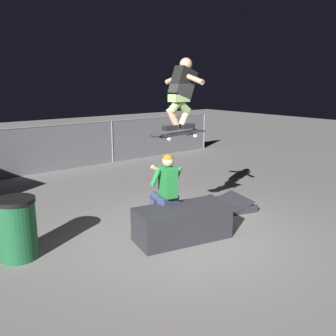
{
  "coord_description": "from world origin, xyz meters",
  "views": [
    {
      "loc": [
        -3.91,
        -4.4,
        2.56
      ],
      "look_at": [
        -0.19,
        0.26,
        1.15
      ],
      "focal_mm": 40.12,
      "sensor_mm": 36.0,
      "label": 1
    }
  ],
  "objects_px": {
    "skateboard": "(179,134)",
    "trash_bin": "(17,228)",
    "person_sitting_on_ledge": "(165,188)",
    "ledge_box_main": "(182,223)",
    "kicker_ramp": "(224,206)",
    "skater_airborne": "(182,91)"
  },
  "relations": [
    {
      "from": "skateboard",
      "to": "kicker_ramp",
      "type": "bearing_deg",
      "value": 12.38
    },
    {
      "from": "skateboard",
      "to": "trash_bin",
      "type": "bearing_deg",
      "value": 163.57
    },
    {
      "from": "person_sitting_on_ledge",
      "to": "skater_airborne",
      "type": "relative_size",
      "value": 1.24
    },
    {
      "from": "person_sitting_on_ledge",
      "to": "skateboard",
      "type": "height_order",
      "value": "skateboard"
    },
    {
      "from": "ledge_box_main",
      "to": "kicker_ramp",
      "type": "distance_m",
      "value": 1.74
    },
    {
      "from": "skateboard",
      "to": "kicker_ramp",
      "type": "distance_m",
      "value": 2.25
    },
    {
      "from": "kicker_ramp",
      "to": "trash_bin",
      "type": "bearing_deg",
      "value": 174.31
    },
    {
      "from": "person_sitting_on_ledge",
      "to": "skateboard",
      "type": "relative_size",
      "value": 1.36
    },
    {
      "from": "skater_airborne",
      "to": "kicker_ramp",
      "type": "relative_size",
      "value": 1.0
    },
    {
      "from": "skateboard",
      "to": "ledge_box_main",
      "type": "bearing_deg",
      "value": -117.25
    },
    {
      "from": "kicker_ramp",
      "to": "ledge_box_main",
      "type": "bearing_deg",
      "value": -160.29
    },
    {
      "from": "person_sitting_on_ledge",
      "to": "kicker_ramp",
      "type": "xyz_separation_m",
      "value": [
        1.66,
        0.17,
        -0.73
      ]
    },
    {
      "from": "person_sitting_on_ledge",
      "to": "trash_bin",
      "type": "relative_size",
      "value": 1.52
    },
    {
      "from": "person_sitting_on_ledge",
      "to": "trash_bin",
      "type": "height_order",
      "value": "person_sitting_on_ledge"
    },
    {
      "from": "ledge_box_main",
      "to": "trash_bin",
      "type": "xyz_separation_m",
      "value": [
        -2.31,
        0.98,
        0.18
      ]
    },
    {
      "from": "person_sitting_on_ledge",
      "to": "kicker_ramp",
      "type": "bearing_deg",
      "value": 5.86
    },
    {
      "from": "person_sitting_on_ledge",
      "to": "skateboard",
      "type": "bearing_deg",
      "value": -44.73
    },
    {
      "from": "skateboard",
      "to": "trash_bin",
      "type": "height_order",
      "value": "skateboard"
    },
    {
      "from": "skateboard",
      "to": "kicker_ramp",
      "type": "relative_size",
      "value": 0.91
    },
    {
      "from": "skater_airborne",
      "to": "kicker_ramp",
      "type": "xyz_separation_m",
      "value": [
        1.44,
        0.33,
        -2.34
      ]
    },
    {
      "from": "skateboard",
      "to": "skater_airborne",
      "type": "height_order",
      "value": "skater_airborne"
    },
    {
      "from": "person_sitting_on_ledge",
      "to": "skater_airborne",
      "type": "xyz_separation_m",
      "value": [
        0.22,
        -0.16,
        1.61
      ]
    }
  ]
}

